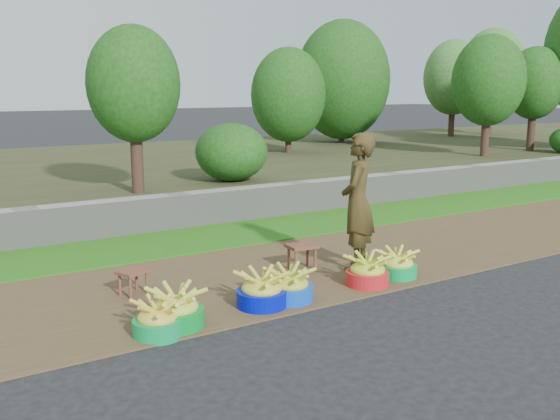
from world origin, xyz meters
TOP-DOWN VIEW (x-y plane):
  - ground_plane at (0.00, 0.00)m, footprint 120.00×120.00m
  - dirt_shoulder at (0.00, 1.25)m, footprint 80.00×2.50m
  - grass_verge at (0.00, 3.25)m, footprint 80.00×1.50m
  - retaining_wall at (0.00, 4.10)m, footprint 80.00×0.35m
  - earth_bank at (0.00, 9.00)m, footprint 80.00×10.00m
  - basin_a at (-1.87, 0.20)m, footprint 0.45×0.45m
  - basin_b at (-1.66, 0.29)m, footprint 0.52×0.52m
  - basin_c at (-0.73, 0.34)m, footprint 0.51×0.51m
  - basin_d at (-0.40, 0.34)m, footprint 0.49×0.49m
  - basin_e at (0.61, 0.30)m, footprint 0.48×0.48m
  - basin_f at (1.10, 0.36)m, footprint 0.46×0.46m
  - stool_left at (-1.68, 1.37)m, footprint 0.37×0.33m
  - stool_right at (0.34, 1.20)m, footprint 0.36×0.29m
  - vendor_woman at (0.92, 0.87)m, footprint 0.71×0.68m

SIDE VIEW (x-z plane):
  - ground_plane at x=0.00m, z-range 0.00..0.00m
  - dirt_shoulder at x=0.00m, z-range 0.00..0.02m
  - grass_verge at x=0.00m, z-range 0.00..0.04m
  - basin_a at x=-1.87m, z-range -0.02..0.32m
  - basin_f at x=1.10m, z-range -0.02..0.32m
  - basin_e at x=0.61m, z-range -0.02..0.34m
  - basin_d at x=-0.40m, z-range -0.02..0.35m
  - basin_c at x=-0.73m, z-range -0.02..0.36m
  - basin_b at x=-1.66m, z-range -0.02..0.36m
  - stool_left at x=-1.68m, z-range 0.10..0.36m
  - earth_bank at x=0.00m, z-range 0.00..0.50m
  - stool_right at x=0.34m, z-range 0.11..0.41m
  - retaining_wall at x=0.00m, z-range 0.00..0.55m
  - vendor_woman at x=0.92m, z-range 0.02..1.65m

